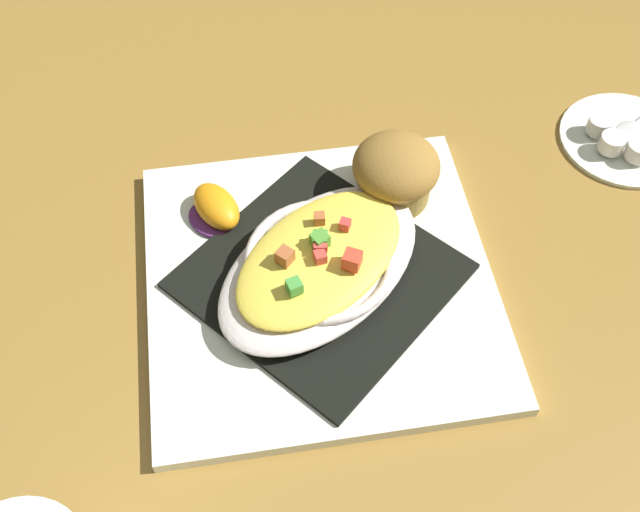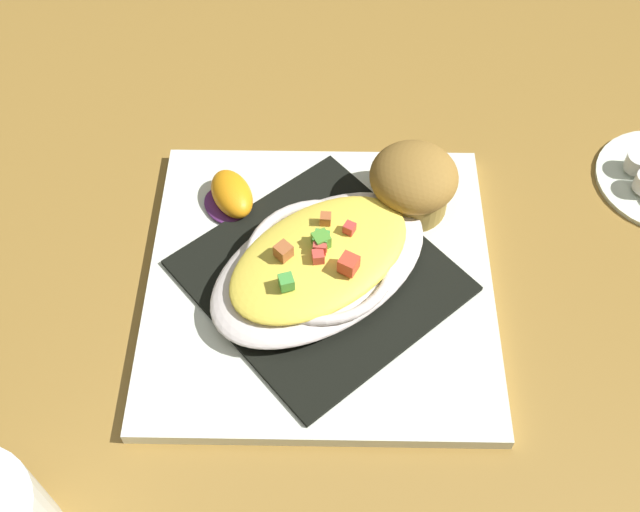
{
  "view_description": "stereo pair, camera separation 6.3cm",
  "coord_description": "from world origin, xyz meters",
  "px_view_note": "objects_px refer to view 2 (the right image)",
  "views": [
    {
      "loc": [
        -0.01,
        -0.37,
        0.55
      ],
      "look_at": [
        0.0,
        0.0,
        0.04
      ],
      "focal_mm": 43.44,
      "sensor_mm": 36.0,
      "label": 1
    },
    {
      "loc": [
        0.06,
        -0.36,
        0.55
      ],
      "look_at": [
        0.0,
        0.0,
        0.04
      ],
      "focal_mm": 43.44,
      "sensor_mm": 36.0,
      "label": 2
    }
  ],
  "objects_px": {
    "square_plate": "(320,281)",
    "gratin_dish": "(320,262)",
    "orange_garnish": "(231,196)",
    "muffin": "(413,182)",
    "creamer_cup_0": "(639,162)"
  },
  "relations": [
    {
      "from": "muffin",
      "to": "gratin_dish",
      "type": "bearing_deg",
      "value": -126.91
    },
    {
      "from": "square_plate",
      "to": "gratin_dish",
      "type": "distance_m",
      "value": 0.03
    },
    {
      "from": "gratin_dish",
      "to": "orange_garnish",
      "type": "height_order",
      "value": "gratin_dish"
    },
    {
      "from": "gratin_dish",
      "to": "square_plate",
      "type": "bearing_deg",
      "value": 84.62
    },
    {
      "from": "square_plate",
      "to": "gratin_dish",
      "type": "xyz_separation_m",
      "value": [
        -0.0,
        -0.0,
        0.03
      ]
    },
    {
      "from": "gratin_dish",
      "to": "muffin",
      "type": "relative_size",
      "value": 3.0
    },
    {
      "from": "muffin",
      "to": "orange_garnish",
      "type": "xyz_separation_m",
      "value": [
        -0.16,
        -0.02,
        -0.02
      ]
    },
    {
      "from": "gratin_dish",
      "to": "creamer_cup_0",
      "type": "xyz_separation_m",
      "value": [
        0.27,
        0.17,
        -0.02
      ]
    },
    {
      "from": "square_plate",
      "to": "creamer_cup_0",
      "type": "distance_m",
      "value": 0.32
    },
    {
      "from": "gratin_dish",
      "to": "orange_garnish",
      "type": "distance_m",
      "value": 0.11
    },
    {
      "from": "muffin",
      "to": "orange_garnish",
      "type": "height_order",
      "value": "muffin"
    },
    {
      "from": "muffin",
      "to": "orange_garnish",
      "type": "distance_m",
      "value": 0.16
    },
    {
      "from": "orange_garnish",
      "to": "gratin_dish",
      "type": "bearing_deg",
      "value": -36.22
    },
    {
      "from": "square_plate",
      "to": "orange_garnish",
      "type": "height_order",
      "value": "orange_garnish"
    },
    {
      "from": "square_plate",
      "to": "muffin",
      "type": "relative_size",
      "value": 3.76
    }
  ]
}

